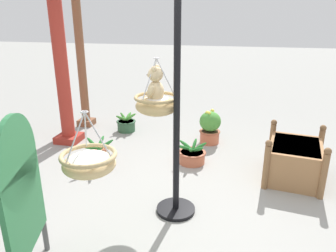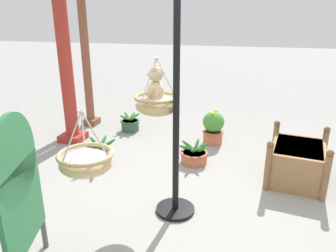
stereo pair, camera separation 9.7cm
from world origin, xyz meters
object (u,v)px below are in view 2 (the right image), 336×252
at_px(greenhouse_pillar_left, 66,66).
at_px(display_pole_central, 176,151).
at_px(greenhouse_pillar_right, 85,52).
at_px(potted_plant_small_succulent, 130,124).
at_px(hanging_basket_with_teddy, 157,104).
at_px(potted_plant_conical_shrub, 213,127).
at_px(teddy_bear, 155,87).
at_px(display_sign_board, 19,187).
at_px(wooden_planter_box, 297,161).
at_px(potted_plant_fern_front, 194,156).
at_px(potted_plant_flowering_red, 100,154).
at_px(hanging_basket_left_high, 86,161).

bearing_deg(greenhouse_pillar_left, display_pole_central, -126.30).
xyz_separation_m(greenhouse_pillar_right, potted_plant_small_succulent, (-0.16, -0.91, -1.31)).
bearing_deg(display_pole_central, hanging_basket_with_teddy, 59.04).
bearing_deg(potted_plant_conical_shrub, teddy_bear, 167.67).
height_order(potted_plant_small_succulent, display_sign_board, display_sign_board).
bearing_deg(wooden_planter_box, potted_plant_conical_shrub, 50.65).
height_order(greenhouse_pillar_left, potted_plant_small_succulent, greenhouse_pillar_left).
xyz_separation_m(display_pole_central, potted_plant_fern_front, (1.29, 0.01, -0.63)).
height_order(teddy_bear, wooden_planter_box, teddy_bear).
bearing_deg(greenhouse_pillar_right, potted_plant_flowering_red, -148.58).
bearing_deg(potted_plant_small_succulent, teddy_bear, -152.14).
relative_size(wooden_planter_box, potted_plant_flowering_red, 2.20).
height_order(wooden_planter_box, potted_plant_small_succulent, wooden_planter_box).
distance_m(greenhouse_pillar_right, potted_plant_fern_front, 2.98).
distance_m(display_pole_central, potted_plant_small_succulent, 2.86).
xyz_separation_m(hanging_basket_with_teddy, display_sign_board, (-1.36, 0.73, -0.36)).
xyz_separation_m(greenhouse_pillar_right, wooden_planter_box, (-1.42, -3.77, -1.18)).
xyz_separation_m(wooden_planter_box, potted_plant_small_succulent, (1.26, 2.86, -0.13)).
bearing_deg(teddy_bear, display_pole_central, -118.93).
distance_m(hanging_basket_with_teddy, potted_plant_fern_front, 1.60).
distance_m(hanging_basket_with_teddy, potted_plant_conical_shrub, 2.24).
bearing_deg(potted_plant_small_succulent, greenhouse_pillar_left, 132.17).
distance_m(hanging_basket_with_teddy, teddy_bear, 0.18).
xyz_separation_m(hanging_basket_left_high, wooden_planter_box, (2.07, -1.94, -0.73)).
bearing_deg(display_sign_board, potted_plant_fern_front, -21.17).
height_order(teddy_bear, potted_plant_fern_front, teddy_bear).
relative_size(potted_plant_small_succulent, potted_plant_conical_shrub, 0.72).
bearing_deg(hanging_basket_with_teddy, hanging_basket_left_high, 165.30).
height_order(hanging_basket_with_teddy, potted_plant_fern_front, hanging_basket_with_teddy).
relative_size(greenhouse_pillar_left, wooden_planter_box, 2.64).
relative_size(display_pole_central, potted_plant_conical_shrub, 4.11).
bearing_deg(greenhouse_pillar_right, potted_plant_fern_front, -118.08).
bearing_deg(teddy_bear, greenhouse_pillar_left, 52.79).
height_order(hanging_basket_with_teddy, potted_plant_conical_shrub, hanging_basket_with_teddy).
height_order(greenhouse_pillar_right, potted_plant_fern_front, greenhouse_pillar_right).
relative_size(hanging_basket_left_high, potted_plant_flowering_red, 1.14).
relative_size(greenhouse_pillar_right, wooden_planter_box, 2.88).
relative_size(display_pole_central, greenhouse_pillar_right, 0.80).
bearing_deg(greenhouse_pillar_right, potted_plant_conical_shrub, -98.95).
height_order(potted_plant_flowering_red, display_sign_board, display_sign_board).
height_order(greenhouse_pillar_left, wooden_planter_box, greenhouse_pillar_left).
distance_m(potted_plant_small_succulent, potted_plant_conical_shrub, 1.65).
bearing_deg(hanging_basket_with_teddy, wooden_planter_box, -59.46).
distance_m(teddy_bear, potted_plant_fern_front, 1.73).
bearing_deg(greenhouse_pillar_right, hanging_basket_left_high, -152.28).
height_order(display_pole_central, display_sign_board, display_pole_central).
bearing_deg(hanging_basket_left_high, potted_plant_small_succulent, 15.45).
height_order(teddy_bear, potted_plant_flowering_red, teddy_bear).
bearing_deg(potted_plant_small_succulent, hanging_basket_with_teddy, -151.71).
height_order(wooden_planter_box, potted_plant_fern_front, wooden_planter_box).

